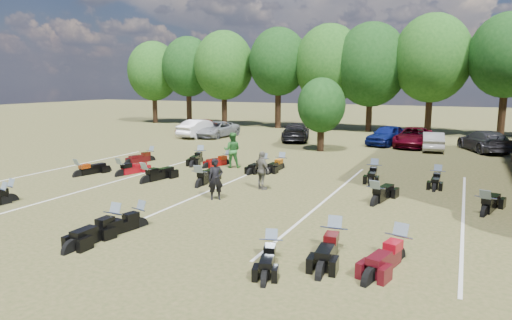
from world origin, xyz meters
The scene contains 35 objects.
ground centered at (0.00, 0.00, 0.00)m, with size 160.00×160.00×0.00m, color brown.
car_0 centered at (-14.65, 20.28, 0.72)m, with size 1.70×4.23×1.44m, color maroon.
car_1 centered at (-13.46, 18.79, 0.75)m, with size 1.60×4.57×1.51m, color silver.
car_2 centered at (-12.31, 19.41, 0.66)m, with size 2.18×4.73×1.32m, color gray.
car_3 centered at (-5.36, 19.91, 0.72)m, with size 2.02×4.97×1.44m, color black.
car_4 centered at (1.65, 20.41, 0.74)m, with size 1.75×4.34×1.48m, color navy.
car_5 centered at (4.91, 18.97, 0.63)m, with size 1.34×3.85×1.27m, color #AAA9A5.
car_6 centered at (3.54, 20.22, 0.70)m, with size 2.31×5.01×1.39m, color #540414.
car_7 centered at (8.09, 19.86, 0.71)m, with size 2.00×4.93×1.43m, color #323136.
person_black centered at (-2.02, 1.21, 0.83)m, with size 0.60×0.40×1.66m, color black.
person_green centered at (-4.62, 7.59, 0.97)m, with size 0.94×0.73×1.93m, color #276928.
person_grey centered at (-1.04, 3.54, 0.85)m, with size 0.99×0.41×1.69m, color #5D5A4F.
motorcycle_0 centered at (-9.22, -2.46, 0.00)m, with size 0.71×2.23×1.24m, color black, non-canonical shape.
motorcycle_1 centered at (-9.07, -2.86, 0.00)m, with size 0.68×2.14×1.19m, color black, non-canonical shape.
motorcycle_2 centered at (-2.84, -3.73, 0.00)m, with size 0.76×2.37×1.32m, color black, non-canonical shape.
motorcycle_3 centered at (-2.54, -2.87, 0.00)m, with size 0.68×2.14×1.19m, color black, non-canonical shape.
motorcycle_4 centered at (2.41, -3.64, 0.00)m, with size 0.64×2.02×1.12m, color black, non-canonical shape.
motorcycle_5 centered at (3.75, -2.34, 0.00)m, with size 0.78×2.44×1.36m, color black, non-canonical shape.
motorcycle_6 centered at (5.46, -2.27, 0.00)m, with size 0.78×2.44×1.36m, color #440910, non-canonical shape.
motorcycle_7 centered at (-8.62, 3.24, 0.00)m, with size 0.72×2.28×1.27m, color maroon, non-canonical shape.
motorcycle_8 centered at (-10.44, 2.26, 0.00)m, with size 0.71×2.24×1.25m, color black, non-canonical shape.
motorcycle_9 centered at (-6.48, 2.50, 0.00)m, with size 0.78×2.43×1.36m, color black, non-canonical shape.
motorcycle_10 centered at (-3.83, 2.90, 0.00)m, with size 0.78×2.46×1.37m, color black, non-canonical shape.
motorcycle_12 centered at (3.91, 3.07, 0.00)m, with size 0.77×2.42×1.35m, color black, non-canonical shape.
motorcycle_13 centered at (7.67, 3.24, 0.00)m, with size 0.74×2.34×1.30m, color black, non-canonical shape.
motorcycle_14 centered at (-10.03, 7.46, 0.00)m, with size 0.69×2.18×1.21m, color #3E080A, non-canonical shape.
motorcycle_15 centered at (-5.34, 8.29, 0.00)m, with size 0.66×2.07×1.16m, color maroon, non-canonical shape.
motorcycle_16 centered at (-7.24, 8.52, 0.00)m, with size 0.75×2.37×1.32m, color black, non-canonical shape.
motorcycle_17 centered at (-2.05, 8.41, 0.00)m, with size 0.70×2.21×1.23m, color black, non-canonical shape.
motorcycle_18 centered at (-2.85, 7.83, 0.00)m, with size 0.69×2.15×1.20m, color black, non-canonical shape.
motorcycle_19 centered at (2.95, 8.09, 0.00)m, with size 0.74×2.32×1.29m, color black, non-canonical shape.
motorcycle_20 centered at (5.85, 8.00, 0.00)m, with size 0.69×2.16×1.20m, color black, non-canonical shape.
tree_line centered at (-1.00, 29.00, 6.31)m, with size 56.00×6.00×9.79m.
young_tree_midfield centered at (-2.00, 15.50, 3.09)m, with size 3.20×3.20×4.70m.
parking_lines centered at (-3.00, 3.00, 0.01)m, with size 20.10×14.00×0.01m.
Camera 1 is at (6.82, -14.21, 4.65)m, focal length 32.00 mm.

